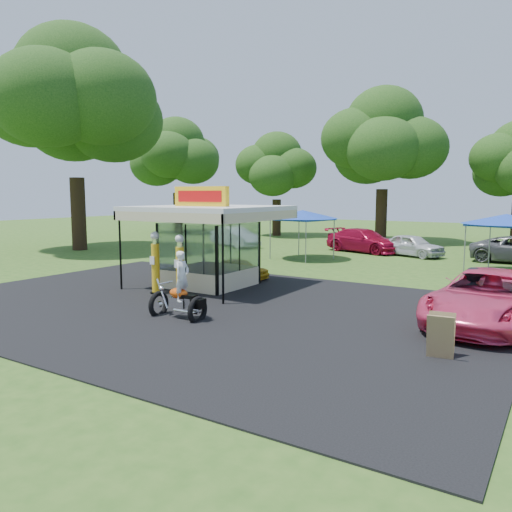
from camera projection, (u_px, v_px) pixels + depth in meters
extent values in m
plane|color=#2E561A|center=(163.00, 317.00, 15.76)|extent=(120.00, 120.00, 0.00)
cube|color=black|center=(203.00, 305.00, 17.44)|extent=(20.00, 14.00, 0.04)
cube|color=white|center=(210.00, 286.00, 21.01)|extent=(3.00, 3.00, 0.06)
cube|color=white|center=(209.00, 208.00, 20.61)|extent=(5.40, 5.40, 0.18)
cube|color=yellow|center=(201.00, 196.00, 20.13)|extent=(2.60, 0.25, 0.80)
cube|color=red|center=(199.00, 196.00, 20.02)|extent=(2.21, 0.02, 0.45)
cylinder|color=black|center=(120.00, 251.00, 20.03)|extent=(0.08, 0.08, 3.20)
cylinder|color=black|center=(223.00, 260.00, 17.33)|extent=(0.08, 0.08, 3.20)
cylinder|color=black|center=(156.00, 293.00, 19.37)|extent=(0.46, 0.46, 0.10)
cylinder|color=yellow|center=(156.00, 268.00, 19.25)|extent=(0.31, 0.31, 1.87)
cylinder|color=silver|center=(155.00, 241.00, 19.12)|extent=(0.21, 0.21, 0.21)
sphere|color=white|center=(155.00, 236.00, 19.10)|extent=(0.33, 0.33, 0.33)
cube|color=white|center=(152.00, 260.00, 19.06)|extent=(0.23, 0.02, 0.31)
cylinder|color=black|center=(181.00, 297.00, 18.64)|extent=(0.45, 0.45, 0.10)
cylinder|color=yellow|center=(180.00, 271.00, 18.52)|extent=(0.30, 0.30, 1.83)
cylinder|color=silver|center=(180.00, 244.00, 18.39)|extent=(0.20, 0.20, 0.20)
sphere|color=white|center=(180.00, 239.00, 18.37)|extent=(0.32, 0.32, 0.32)
cube|color=white|center=(177.00, 264.00, 18.33)|extent=(0.22, 0.02, 0.30)
torus|color=black|center=(159.00, 305.00, 15.98)|extent=(0.18, 0.88, 0.88)
torus|color=black|center=(197.00, 310.00, 15.17)|extent=(0.18, 0.88, 0.88)
cube|color=silver|center=(179.00, 302.00, 15.52)|extent=(0.58, 0.30, 0.31)
ellipsoid|color=#EE5610|center=(179.00, 293.00, 15.49)|extent=(0.67, 0.38, 0.31)
cube|color=black|center=(188.00, 296.00, 15.31)|extent=(0.58, 0.28, 0.10)
cube|color=black|center=(198.00, 303.00, 15.13)|extent=(0.37, 0.36, 0.29)
cylinder|color=silver|center=(162.00, 293.00, 15.85)|extent=(0.46, 0.07, 0.93)
cylinder|color=silver|center=(166.00, 283.00, 15.72)|extent=(0.06, 0.63, 0.05)
sphere|color=silver|center=(161.00, 289.00, 15.84)|extent=(0.17, 0.17, 0.17)
imported|color=white|center=(182.00, 276.00, 15.34)|extent=(0.39, 0.58, 1.57)
torus|color=black|center=(169.00, 279.00, 20.57)|extent=(0.75, 0.37, 0.76)
torus|color=black|center=(169.00, 279.00, 20.77)|extent=(0.75, 0.39, 0.76)
cube|color=#593819|center=(439.00, 338.00, 11.60)|extent=(0.63, 0.34, 1.09)
cube|color=#593819|center=(442.00, 335.00, 11.82)|extent=(0.63, 0.34, 1.09)
imported|color=yellow|center=(239.00, 269.00, 22.80)|extent=(2.82, 1.13, 0.96)
imported|color=#E13D6B|center=(488.00, 298.00, 14.67)|extent=(3.25, 6.14, 1.65)
imported|color=black|center=(472.00, 294.00, 15.25)|extent=(1.15, 0.76, 1.66)
imported|color=white|center=(235.00, 237.00, 36.77)|extent=(4.67, 2.96, 1.45)
imported|color=#A40C2F|center=(364.00, 240.00, 33.32)|extent=(5.79, 3.66, 1.56)
imported|color=silver|center=(412.00, 245.00, 31.05)|extent=(4.39, 3.01, 1.39)
cylinder|color=gray|center=(293.00, 237.00, 31.63)|extent=(0.06, 0.06, 2.32)
cylinder|color=gray|center=(332.00, 239.00, 30.19)|extent=(0.06, 0.06, 2.32)
cylinder|color=gray|center=(271.00, 240.00, 29.36)|extent=(0.06, 0.06, 2.32)
cylinder|color=gray|center=(313.00, 243.00, 27.93)|extent=(0.06, 0.06, 2.32)
cube|color=#1B41B3|center=(302.00, 219.00, 29.63)|extent=(2.90, 2.90, 0.12)
cone|color=#1B41B3|center=(302.00, 214.00, 29.59)|extent=(4.18, 4.18, 0.48)
cylinder|color=gray|center=(479.00, 246.00, 26.31)|extent=(0.06, 0.06, 2.31)
cylinder|color=gray|center=(470.00, 251.00, 24.06)|extent=(0.06, 0.06, 2.31)
cube|color=#1B41B3|center=(506.00, 225.00, 24.32)|extent=(2.89, 2.89, 0.12)
cone|color=#1B41B3|center=(506.00, 219.00, 24.29)|extent=(4.16, 4.16, 0.48)
cylinder|color=black|center=(178.00, 213.00, 50.39)|extent=(0.90, 0.90, 4.00)
ellipsoid|color=#163F12|center=(177.00, 161.00, 49.75)|extent=(9.45, 9.45, 8.10)
cylinder|color=black|center=(277.00, 218.00, 46.52)|extent=(0.80, 0.80, 3.37)
ellipsoid|color=#163F12|center=(277.00, 171.00, 45.98)|extent=(7.82, 7.82, 6.71)
cylinder|color=black|center=(381.00, 216.00, 40.44)|extent=(0.91, 0.91, 4.27)
ellipsoid|color=#163F12|center=(383.00, 146.00, 39.76)|extent=(10.24, 10.24, 8.77)
cylinder|color=black|center=(78.00, 214.00, 34.53)|extent=(1.00, 1.00, 5.00)
ellipsoid|color=#163F12|center=(74.00, 114.00, 33.69)|extent=(12.82, 12.82, 10.99)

